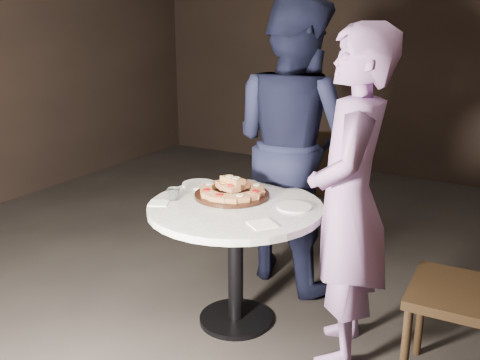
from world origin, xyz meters
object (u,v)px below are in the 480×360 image
object	(u,v)px
table	(236,227)
focaccia_pile	(232,189)
serving_board	(232,195)
diner_teal	(349,202)
diner_navy	(293,144)
chair_far	(325,181)
water_glass	(174,194)

from	to	relation	value
table	focaccia_pile	distance (m)	0.23
serving_board	diner_teal	xyz separation A→B (m)	(0.73, -0.09, 0.11)
diner_navy	table	bearing A→B (deg)	107.43
table	serving_board	distance (m)	0.21
serving_board	chair_far	bearing A→B (deg)	83.47
chair_far	diner_teal	size ratio (longest dim) A/B	0.55
table	water_glass	bearing A→B (deg)	-162.42
diner_navy	diner_teal	size ratio (longest dim) A/B	1.09
table	diner_teal	bearing A→B (deg)	1.71
water_glass	diner_navy	distance (m)	0.92
serving_board	table	bearing A→B (deg)	-51.13
table	water_glass	size ratio (longest dim) A/B	14.43
water_glass	serving_board	bearing A→B (deg)	41.19
serving_board	focaccia_pile	xyz separation A→B (m)	(0.00, 0.00, 0.04)
table	diner_teal	xyz separation A→B (m)	(0.64, 0.02, 0.26)
diner_navy	water_glass	bearing A→B (deg)	85.20
serving_board	diner_navy	bearing A→B (deg)	80.54
focaccia_pile	water_glass	bearing A→B (deg)	-138.73
water_glass	chair_far	distance (m)	1.43
diner_navy	chair_far	bearing A→B (deg)	-74.81
serving_board	chair_far	distance (m)	1.17
focaccia_pile	diner_navy	xyz separation A→B (m)	(0.10, 0.61, 0.16)
table	diner_navy	world-z (taller)	diner_navy
chair_far	table	bearing A→B (deg)	71.23
focaccia_pile	diner_teal	bearing A→B (deg)	-7.34
serving_board	chair_far	size ratio (longest dim) A/B	0.46
serving_board	diner_teal	size ratio (longest dim) A/B	0.25
focaccia_pile	water_glass	distance (m)	0.34
water_glass	diner_teal	world-z (taller)	diner_teal
focaccia_pile	water_glass	world-z (taller)	focaccia_pile
diner_teal	focaccia_pile	bearing A→B (deg)	-113.29
chair_far	diner_navy	size ratio (longest dim) A/B	0.51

